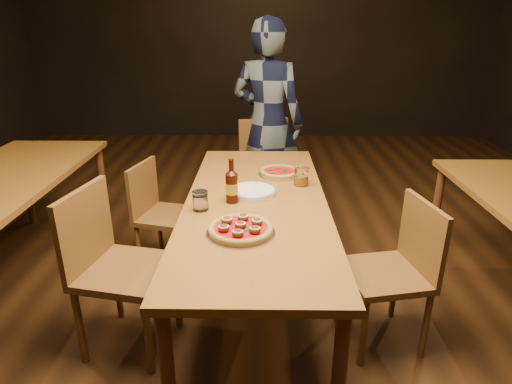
{
  "coord_description": "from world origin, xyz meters",
  "views": [
    {
      "loc": [
        0.03,
        -2.25,
        1.69
      ],
      "look_at": [
        0.0,
        -0.05,
        0.82
      ],
      "focal_mm": 30.0,
      "sensor_mm": 36.0,
      "label": 1
    }
  ],
  "objects_px": {
    "pizza_margherita": "(279,172)",
    "pizza_meatball": "(241,229)",
    "water_glass": "(200,201)",
    "table_main": "(256,212)",
    "plate_stack": "(252,191)",
    "chair_end": "(269,173)",
    "chair_main_sw": "(168,215)",
    "amber_glass": "(301,176)",
    "diner": "(267,123)",
    "chair_main_nw": "(126,269)",
    "chair_main_e": "(385,273)",
    "beer_bottle": "(232,187)"
  },
  "relations": [
    {
      "from": "chair_main_e",
      "to": "table_main",
      "type": "bearing_deg",
      "value": -121.32
    },
    {
      "from": "amber_glass",
      "to": "beer_bottle",
      "type": "bearing_deg",
      "value": -145.91
    },
    {
      "from": "beer_bottle",
      "to": "water_glass",
      "type": "bearing_deg",
      "value": -146.58
    },
    {
      "from": "table_main",
      "to": "beer_bottle",
      "type": "xyz_separation_m",
      "value": [
        -0.14,
        -0.03,
        0.16
      ]
    },
    {
      "from": "amber_glass",
      "to": "pizza_margherita",
      "type": "bearing_deg",
      "value": 123.17
    },
    {
      "from": "water_glass",
      "to": "table_main",
      "type": "bearing_deg",
      "value": 24.62
    },
    {
      "from": "table_main",
      "to": "water_glass",
      "type": "relative_size",
      "value": 18.89
    },
    {
      "from": "pizza_margherita",
      "to": "plate_stack",
      "type": "height_order",
      "value": "pizza_margherita"
    },
    {
      "from": "chair_main_nw",
      "to": "pizza_margherita",
      "type": "relative_size",
      "value": 3.45
    },
    {
      "from": "diner",
      "to": "pizza_margherita",
      "type": "bearing_deg",
      "value": 114.02
    },
    {
      "from": "water_glass",
      "to": "amber_glass",
      "type": "bearing_deg",
      "value": 33.9
    },
    {
      "from": "table_main",
      "to": "plate_stack",
      "type": "height_order",
      "value": "plate_stack"
    },
    {
      "from": "chair_main_sw",
      "to": "beer_bottle",
      "type": "distance_m",
      "value": 0.87
    },
    {
      "from": "pizza_meatball",
      "to": "amber_glass",
      "type": "height_order",
      "value": "amber_glass"
    },
    {
      "from": "table_main",
      "to": "chair_end",
      "type": "bearing_deg",
      "value": 85.62
    },
    {
      "from": "chair_main_sw",
      "to": "chair_end",
      "type": "relative_size",
      "value": 0.86
    },
    {
      "from": "amber_glass",
      "to": "diner",
      "type": "xyz_separation_m",
      "value": [
        -0.2,
        1.21,
        0.07
      ]
    },
    {
      "from": "beer_bottle",
      "to": "amber_glass",
      "type": "distance_m",
      "value": 0.5
    },
    {
      "from": "pizza_meatball",
      "to": "chair_main_nw",
      "type": "bearing_deg",
      "value": 170.64
    },
    {
      "from": "beer_bottle",
      "to": "water_glass",
      "type": "relative_size",
      "value": 2.37
    },
    {
      "from": "chair_main_nw",
      "to": "plate_stack",
      "type": "distance_m",
      "value": 0.83
    },
    {
      "from": "table_main",
      "to": "chair_end",
      "type": "height_order",
      "value": "chair_end"
    },
    {
      "from": "table_main",
      "to": "amber_glass",
      "type": "xyz_separation_m",
      "value": [
        0.28,
        0.25,
        0.13
      ]
    },
    {
      "from": "amber_glass",
      "to": "chair_main_e",
      "type": "bearing_deg",
      "value": -50.62
    },
    {
      "from": "pizza_margherita",
      "to": "amber_glass",
      "type": "relative_size",
      "value": 2.48
    },
    {
      "from": "pizza_margherita",
      "to": "amber_glass",
      "type": "height_order",
      "value": "amber_glass"
    },
    {
      "from": "chair_main_nw",
      "to": "chair_main_e",
      "type": "xyz_separation_m",
      "value": [
        1.38,
        0.05,
        -0.04
      ]
    },
    {
      "from": "water_glass",
      "to": "diner",
      "type": "bearing_deg",
      "value": 76.59
    },
    {
      "from": "diner",
      "to": "chair_main_e",
      "type": "bearing_deg",
      "value": 129.89
    },
    {
      "from": "beer_bottle",
      "to": "water_glass",
      "type": "distance_m",
      "value": 0.2
    },
    {
      "from": "plate_stack",
      "to": "chair_main_nw",
      "type": "bearing_deg",
      "value": -148.15
    },
    {
      "from": "pizza_meatball",
      "to": "diner",
      "type": "bearing_deg",
      "value": 85.39
    },
    {
      "from": "chair_end",
      "to": "water_glass",
      "type": "distance_m",
      "value": 1.49
    },
    {
      "from": "plate_stack",
      "to": "diner",
      "type": "distance_m",
      "value": 1.36
    },
    {
      "from": "chair_main_e",
      "to": "pizza_meatball",
      "type": "distance_m",
      "value": 0.85
    },
    {
      "from": "chair_main_nw",
      "to": "diner",
      "type": "xyz_separation_m",
      "value": [
        0.76,
        1.76,
        0.4
      ]
    },
    {
      "from": "table_main",
      "to": "plate_stack",
      "type": "relative_size",
      "value": 7.06
    },
    {
      "from": "chair_main_e",
      "to": "pizza_margherita",
      "type": "relative_size",
      "value": 3.15
    },
    {
      "from": "chair_main_e",
      "to": "beer_bottle",
      "type": "xyz_separation_m",
      "value": [
        -0.83,
        0.23,
        0.4
      ]
    },
    {
      "from": "chair_end",
      "to": "table_main",
      "type": "bearing_deg",
      "value": -108.76
    },
    {
      "from": "pizza_meatball",
      "to": "pizza_margherita",
      "type": "xyz_separation_m",
      "value": [
        0.22,
        0.86,
        -0.01
      ]
    },
    {
      "from": "pizza_margherita",
      "to": "water_glass",
      "type": "bearing_deg",
      "value": -127.55
    },
    {
      "from": "amber_glass",
      "to": "table_main",
      "type": "bearing_deg",
      "value": -137.95
    },
    {
      "from": "chair_end",
      "to": "diner",
      "type": "xyz_separation_m",
      "value": [
        -0.02,
        0.19,
        0.4
      ]
    },
    {
      "from": "chair_main_e",
      "to": "plate_stack",
      "type": "height_order",
      "value": "chair_main_e"
    },
    {
      "from": "chair_main_sw",
      "to": "chair_main_e",
      "type": "height_order",
      "value": "chair_main_e"
    },
    {
      "from": "chair_main_e",
      "to": "pizza_meatball",
      "type": "bearing_deg",
      "value": -89.79
    },
    {
      "from": "pizza_margherita",
      "to": "pizza_meatball",
      "type": "bearing_deg",
      "value": -104.33
    },
    {
      "from": "diner",
      "to": "pizza_meatball",
      "type": "bearing_deg",
      "value": 105.55
    },
    {
      "from": "water_glass",
      "to": "pizza_margherita",
      "type": "bearing_deg",
      "value": 52.45
    }
  ]
}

